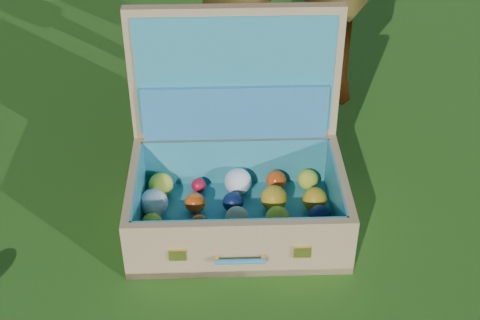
# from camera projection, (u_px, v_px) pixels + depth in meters

# --- Properties ---
(ground) EXTENTS (60.00, 60.00, 0.00)m
(ground) POSITION_uv_depth(u_px,v_px,m) (187.00, 240.00, 1.64)
(ground) COLOR #215114
(ground) RESTS_ON ground
(suitcase) EXTENTS (0.57, 0.45, 0.51)m
(suitcase) POSITION_uv_depth(u_px,v_px,m) (238.00, 166.00, 1.65)
(suitcase) COLOR tan
(suitcase) RESTS_ON ground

